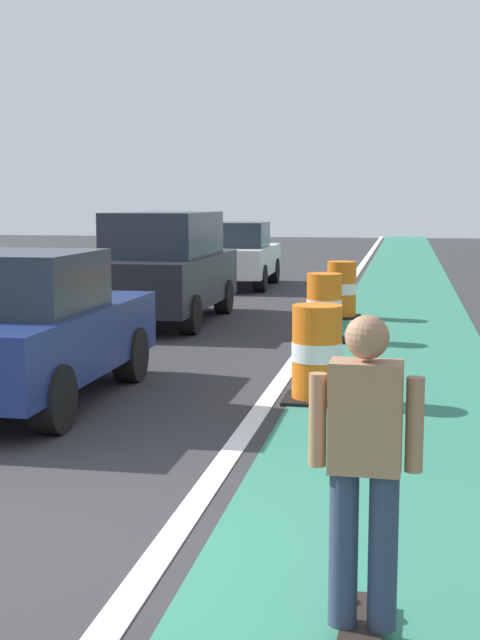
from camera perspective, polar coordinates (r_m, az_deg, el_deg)
The scene contains 10 objects.
ground_plane at distance 6.12m, azimuth -13.69°, elevation -14.04°, with size 100.00×100.00×0.00m, color #2D2D30.
bike_lane_strip at distance 17.31m, azimuth 10.52°, elevation 0.12°, with size 2.50×80.00×0.01m, color #2D755B.
lane_divider_stripe at distance 17.38m, azimuth 5.57°, elevation 0.24°, with size 0.20×80.00×0.01m, color silver.
skateboarder_on_lane at distance 4.53m, azimuth 8.04°, elevation -9.47°, with size 0.57×0.81×1.69m.
parked_sedan_nearest at distance 10.11m, azimuth -13.82°, elevation -0.56°, with size 1.94×4.11×1.70m.
parked_suv_second at distance 16.47m, azimuth -4.87°, elevation 3.45°, with size 1.93×4.60×2.04m.
parked_sedan_third at distance 23.21m, azimuth -0.25°, elevation 4.20°, with size 1.99×4.14×1.70m.
traffic_barrel_front at distance 9.98m, azimuth 4.98°, elevation -2.22°, with size 0.73×0.73×1.09m.
traffic_barrel_mid at distance 14.32m, azimuth 5.44°, elevation 0.78°, with size 0.73×0.73×1.09m.
traffic_barrel_back at distance 17.19m, azimuth 6.57°, elevation 1.92°, with size 0.73×0.73×1.09m.
Camera 1 is at (2.40, -5.17, 2.24)m, focal length 49.63 mm.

